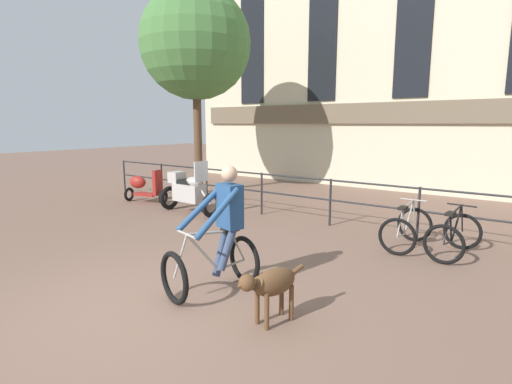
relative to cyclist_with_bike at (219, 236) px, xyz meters
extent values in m
plane|color=#7A5B4C|center=(-0.37, -1.12, -0.76)|extent=(60.00, 60.00, 0.00)
cylinder|color=#232326|center=(-7.87, 4.08, -0.24)|extent=(0.05, 0.05, 1.05)
cylinder|color=#232326|center=(-5.99, 4.08, -0.24)|extent=(0.05, 0.05, 1.05)
cylinder|color=#232326|center=(-4.12, 4.08, -0.24)|extent=(0.05, 0.05, 1.05)
cylinder|color=#232326|center=(-2.24, 4.08, -0.24)|extent=(0.05, 0.05, 1.05)
cylinder|color=#232326|center=(-0.37, 4.08, -0.24)|extent=(0.05, 0.05, 1.05)
cylinder|color=#232326|center=(1.51, 4.08, -0.24)|extent=(0.05, 0.05, 1.05)
cylinder|color=#232326|center=(-0.37, 4.08, 0.26)|extent=(15.00, 0.04, 0.04)
cylinder|color=#232326|center=(-0.37, 4.08, -0.19)|extent=(15.00, 0.04, 0.04)
cube|color=beige|center=(-0.37, 9.88, 4.92)|extent=(18.00, 0.60, 11.36)
cube|color=brown|center=(-0.37, 9.52, 1.84)|extent=(17.10, 0.12, 0.70)
cube|color=black|center=(-6.67, 9.55, 5.49)|extent=(1.10, 0.06, 6.36)
cube|color=black|center=(-3.52, 9.55, 5.49)|extent=(1.10, 0.06, 6.36)
torus|color=black|center=(-0.18, -0.66, -0.42)|extent=(0.68, 0.24, 0.68)
torus|color=black|center=(0.11, 0.40, -0.42)|extent=(0.68, 0.24, 0.68)
cylinder|color=#9E998E|center=(-0.07, -0.25, -0.19)|extent=(0.16, 0.48, 0.60)
cylinder|color=#9E998E|center=(0.02, 0.07, -0.22)|extent=(0.09, 0.23, 0.52)
cylinder|color=#9E998E|center=(-0.04, -0.15, 0.07)|extent=(0.21, 0.65, 0.10)
cylinder|color=#9E998E|center=(0.05, 0.19, -0.45)|extent=(0.14, 0.44, 0.08)
cylinder|color=#9E998E|center=(0.08, 0.28, -0.19)|extent=(0.09, 0.26, 0.47)
cylinder|color=#9E998E|center=(-0.15, -0.57, -0.16)|extent=(0.09, 0.22, 0.54)
cylinder|color=#9E998E|center=(-0.12, -0.47, 0.10)|extent=(0.47, 0.15, 0.03)
cube|color=black|center=(0.04, 0.17, 0.06)|extent=(0.18, 0.26, 0.05)
cube|color=navy|center=(0.04, 0.17, 0.39)|extent=(0.40, 0.31, 0.60)
sphere|color=tan|center=(0.04, 0.17, 0.83)|extent=(0.22, 0.22, 0.22)
cylinder|color=navy|center=(-0.24, -0.10, 0.37)|extent=(0.32, 0.70, 0.60)
cylinder|color=navy|center=(0.16, -0.21, 0.37)|extent=(0.20, 0.72, 0.60)
cylinder|color=#384766|center=(-0.05, 0.09, -0.25)|extent=(0.16, 0.32, 0.69)
cylinder|color=#384766|center=(0.09, 0.05, -0.19)|extent=(0.21, 0.32, 0.58)
ellipsoid|color=brown|center=(1.10, -0.31, -0.28)|extent=(0.41, 0.62, 0.31)
cylinder|color=brown|center=(1.04, -0.53, -0.26)|extent=(0.21, 0.21, 0.18)
sphere|color=brown|center=(0.99, -0.68, -0.19)|extent=(0.19, 0.19, 0.19)
cone|color=brown|center=(0.97, -0.76, -0.21)|extent=(0.13, 0.14, 0.10)
cylinder|color=brown|center=(1.20, 0.02, -0.22)|extent=(0.11, 0.20, 0.12)
cylinder|color=brown|center=(0.97, -0.46, -0.55)|extent=(0.06, 0.06, 0.42)
cylinder|color=brown|center=(1.13, -0.51, -0.55)|extent=(0.06, 0.06, 0.42)
cylinder|color=brown|center=(1.07, -0.11, -0.55)|extent=(0.06, 0.06, 0.42)
cylinder|color=brown|center=(1.23, -0.15, -0.55)|extent=(0.06, 0.06, 0.42)
torus|color=black|center=(-3.01, 3.07, -0.45)|extent=(0.13, 0.62, 0.62)
torus|color=black|center=(-4.55, 3.11, -0.45)|extent=(0.13, 0.62, 0.62)
cube|color=#B7B2AD|center=(-3.78, 3.09, -0.23)|extent=(0.86, 0.42, 0.44)
ellipsoid|color=#B7B2AD|center=(-3.59, 3.09, 0.07)|extent=(0.49, 0.33, 0.24)
cube|color=black|center=(-3.89, 3.09, 0.04)|extent=(0.57, 0.31, 0.10)
cylinder|color=#B2B2B7|center=(-3.21, 3.08, -0.27)|extent=(0.43, 0.07, 0.41)
cube|color=silver|center=(-3.34, 3.08, 0.34)|extent=(0.04, 0.44, 0.50)
cube|color=#B7B2AD|center=(-4.23, 3.10, 0.13)|extent=(0.33, 0.37, 0.28)
torus|color=black|center=(1.49, 3.95, -0.43)|extent=(0.66, 0.06, 0.66)
torus|color=black|center=(1.48, 2.90, -0.43)|extent=(0.66, 0.06, 0.66)
cylinder|color=#9E998E|center=(1.48, 3.55, -0.20)|extent=(0.03, 0.47, 0.58)
cylinder|color=#9E998E|center=(1.48, 3.23, -0.24)|extent=(0.03, 0.22, 0.51)
cylinder|color=#9E998E|center=(1.48, 3.45, 0.05)|extent=(0.04, 0.63, 0.10)
cylinder|color=#9E998E|center=(1.48, 3.11, -0.46)|extent=(0.03, 0.42, 0.07)
cylinder|color=#9E998E|center=(1.48, 3.02, -0.21)|extent=(0.02, 0.25, 0.46)
cylinder|color=#9E998E|center=(1.48, 3.86, -0.18)|extent=(0.03, 0.21, 0.52)
cylinder|color=#9E998E|center=(1.48, 3.77, 0.08)|extent=(0.48, 0.03, 0.03)
cube|color=black|center=(1.48, 3.14, 0.03)|extent=(0.12, 0.24, 0.05)
torus|color=black|center=(2.32, 3.95, -0.43)|extent=(0.66, 0.12, 0.66)
torus|color=black|center=(2.22, 2.91, -0.43)|extent=(0.66, 0.12, 0.66)
cylinder|color=black|center=(2.28, 3.54, -0.20)|extent=(0.07, 0.47, 0.58)
cylinder|color=black|center=(2.25, 3.23, -0.24)|extent=(0.05, 0.22, 0.51)
cylinder|color=black|center=(2.27, 3.45, 0.05)|extent=(0.09, 0.63, 0.10)
cylinder|color=black|center=(2.24, 3.12, -0.46)|extent=(0.06, 0.42, 0.07)
cylinder|color=black|center=(2.23, 3.02, -0.21)|extent=(0.05, 0.25, 0.46)
cylinder|color=black|center=(2.31, 3.86, -0.18)|extent=(0.05, 0.21, 0.52)
cylinder|color=black|center=(2.30, 3.76, 0.08)|extent=(0.48, 0.07, 0.03)
cube|color=black|center=(2.24, 3.14, 0.03)|extent=(0.14, 0.25, 0.05)
torus|color=black|center=(-5.23, 3.47, -0.56)|extent=(0.17, 0.41, 0.40)
torus|color=black|center=(-6.40, 3.18, -0.56)|extent=(0.17, 0.41, 0.40)
cube|color=maroon|center=(-5.82, 3.32, -0.52)|extent=(0.72, 0.43, 0.08)
cube|color=maroon|center=(-5.41, 3.43, -0.16)|extent=(0.17, 0.33, 0.72)
ellipsoid|color=maroon|center=(-6.07, 3.26, -0.18)|extent=(0.58, 0.42, 0.36)
cylinder|color=brown|center=(-5.76, 5.44, 1.12)|extent=(0.26, 0.26, 3.76)
sphere|color=#477A3D|center=(-5.76, 5.44, 3.95)|extent=(3.45, 3.45, 3.45)
camera|label=1|loc=(3.48, -3.86, 1.48)|focal=28.00mm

